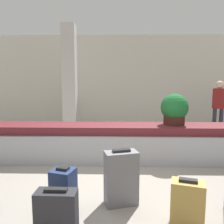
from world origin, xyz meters
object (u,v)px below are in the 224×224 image
Objects in this scene: suitcase_6 at (64,191)px; potted_plant_1 at (174,109)px; pillar at (70,80)px; traveler_0 at (219,103)px; suitcase_3 at (121,178)px; suitcase_2 at (187,204)px; suitcase_5 at (57,214)px.

potted_plant_1 is (1.74, 1.89, 0.74)m from suitcase_6.
pillar is 2.01× the size of traveler_0.
suitcase_3 is 1.29× the size of suitcase_6.
traveler_0 is at bearing 2.26° from pillar.
traveler_0 is (2.31, 4.46, 0.69)m from suitcase_2.
suitcase_5 is (0.82, -4.48, -1.36)m from pillar.
suitcase_5 is at bearing -151.53° from suitcase_3.
pillar reaches higher than suitcase_2.
pillar is at bearing 94.53° from suitcase_3.
potted_plant_1 is 3.02m from traveler_0.
pillar is at bearing 116.54° from suitcase_6.
pillar is 4.49m from traveler_0.
potted_plant_1 is 0.38× the size of traveler_0.
suitcase_3 is at bearing 163.65° from suitcase_2.
traveler_0 reaches higher than potted_plant_1.
potted_plant_1 is at bearing 41.70° from suitcase_3.
suitcase_3 is at bearing 45.70° from suitcase_5.
suitcase_3 is 1.15× the size of potted_plant_1.
suitcase_3 is 5.05m from traveler_0.
potted_plant_1 reaches higher than suitcase_6.
suitcase_2 is 2.29m from potted_plant_1.
suitcase_2 is at bearing -71.91° from traveler_0.
suitcase_3 is 0.44× the size of traveler_0.
suitcase_2 is 0.75× the size of suitcase_3.
traveler_0 is at bearing 37.28° from suitcase_3.
suitcase_5 is at bearing -79.57° from pillar.
suitcase_5 is (-1.31, -0.19, -0.01)m from suitcase_2.
suitcase_3 is at bearing -122.12° from potted_plant_1.
traveler_0 is (2.99, 4.03, 0.60)m from suitcase_3.
potted_plant_1 reaches higher than suitcase_2.
traveler_0 is (3.66, 4.22, 0.68)m from suitcase_6.
traveler_0 is at bearing 78.76° from suitcase_2.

